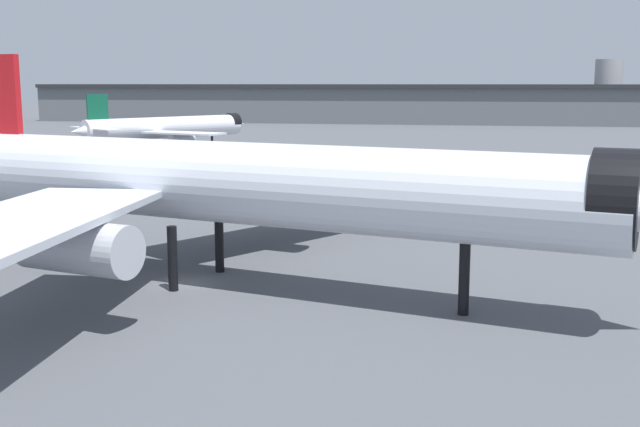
# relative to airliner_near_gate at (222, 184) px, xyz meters

# --- Properties ---
(ground) EXTENTS (900.00, 900.00, 0.00)m
(ground) POSITION_rel_airliner_near_gate_xyz_m (-2.98, -0.72, -6.96)
(ground) COLOR #4C4F54
(airliner_near_gate) EXTENTS (57.05, 51.07, 15.80)m
(airliner_near_gate) POSITION_rel_airliner_near_gate_xyz_m (0.00, 0.00, 0.00)
(airliner_near_gate) COLOR silver
(airliner_near_gate) RESTS_ON ground
(airliner_far_taxiway) EXTENTS (30.41, 34.13, 11.70)m
(airliner_far_taxiway) POSITION_rel_airliner_near_gate_xyz_m (-40.06, 91.20, -1.80)
(airliner_far_taxiway) COLOR silver
(airliner_far_taxiway) RESTS_ON ground
(terminal_building) EXTENTS (225.10, 29.14, 21.23)m
(terminal_building) POSITION_rel_airliner_near_gate_xyz_m (-20.66, 220.37, -0.22)
(terminal_building) COLOR slate
(terminal_building) RESTS_ON ground
(traffic_cone_near_nose) EXTENTS (0.58, 0.58, 0.72)m
(traffic_cone_near_nose) POSITION_rel_airliner_near_gate_xyz_m (18.67, 27.22, -6.60)
(traffic_cone_near_nose) COLOR #F2600C
(traffic_cone_near_nose) RESTS_ON ground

